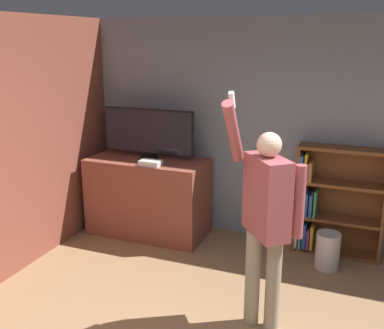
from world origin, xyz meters
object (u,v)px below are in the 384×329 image
television (149,133)px  game_console (151,163)px  bookshelf (330,203)px  person (266,213)px  waste_bin (328,251)px

television → game_console: (0.17, -0.30, -0.30)m
television → bookshelf: size_ratio=0.94×
game_console → person: person is taller
person → waste_bin: bearing=122.1°
game_console → person: bearing=-35.7°
person → waste_bin: (0.44, 1.29, -0.86)m
bookshelf → waste_bin: bearing=-84.5°
television → waste_bin: bearing=-4.7°
bookshelf → waste_bin: (0.04, -0.42, -0.40)m
television → bookshelf: television is taller
television → person: bearing=-39.2°
game_console → television: bearing=119.5°
bookshelf → person: 1.82m
waste_bin → person: bearing=-108.8°
bookshelf → person: (-0.40, -1.71, 0.46)m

